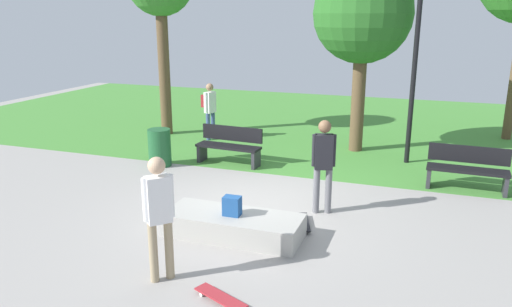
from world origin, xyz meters
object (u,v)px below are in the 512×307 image
(skater_watching, at_px, (324,159))
(park_bench_far_left, at_px, (230,145))
(lamp_post, at_px, (416,43))
(trash_bin, at_px, (160,147))
(skateboard_by_ledge, at_px, (221,297))
(skater_performing_trick, at_px, (159,209))
(park_bench_near_lamppost, at_px, (468,168))
(skateboard_spare, at_px, (303,222))
(concrete_ledge, at_px, (233,225))
(tree_leaning_ash, at_px, (363,15))
(pedestrian_with_backpack, at_px, (209,106))
(backpack_on_ledge, at_px, (232,206))

(skater_watching, xyz_separation_m, park_bench_far_left, (-2.80, 2.32, -0.55))
(lamp_post, height_order, trash_bin, lamp_post)
(skateboard_by_ledge, height_order, lamp_post, lamp_post)
(skater_performing_trick, distance_m, trash_bin, 5.51)
(skateboard_by_ledge, xyz_separation_m, park_bench_near_lamppost, (3.15, 5.60, 0.42))
(park_bench_near_lamppost, height_order, lamp_post, lamp_post)
(trash_bin, bearing_deg, park_bench_near_lamppost, 5.15)
(skateboard_spare, xyz_separation_m, trash_bin, (-4.16, 2.31, 0.39))
(concrete_ledge, distance_m, skateboard_by_ledge, 1.97)
(tree_leaning_ash, relative_size, trash_bin, 5.35)
(concrete_ledge, bearing_deg, skateboard_spare, 38.51)
(skater_performing_trick, xyz_separation_m, park_bench_near_lamppost, (4.14, 5.34, -0.56))
(skater_watching, bearing_deg, park_bench_far_left, 140.41)
(skater_performing_trick, xyz_separation_m, pedestrian_with_backpack, (-2.73, 7.52, -0.06))
(park_bench_far_left, distance_m, lamp_post, 5.00)
(skater_performing_trick, bearing_deg, lamp_post, 67.76)
(park_bench_near_lamppost, bearing_deg, trash_bin, -174.85)
(backpack_on_ledge, relative_size, park_bench_far_left, 0.20)
(concrete_ledge, bearing_deg, lamp_post, 65.40)
(skater_watching, height_order, lamp_post, lamp_post)
(park_bench_far_left, bearing_deg, tree_leaning_ash, 40.17)
(trash_bin, bearing_deg, park_bench_far_left, 24.59)
(concrete_ledge, relative_size, skater_watching, 1.30)
(skater_performing_trick, bearing_deg, park_bench_far_left, 102.87)
(skateboard_spare, height_order, trash_bin, trash_bin)
(backpack_on_ledge, bearing_deg, concrete_ledge, -107.26)
(pedestrian_with_backpack, bearing_deg, trash_bin, -90.91)
(backpack_on_ledge, relative_size, pedestrian_with_backpack, 0.19)
(pedestrian_with_backpack, bearing_deg, skateboard_by_ledge, -64.45)
(park_bench_far_left, relative_size, trash_bin, 1.81)
(backpack_on_ledge, distance_m, skater_watching, 1.97)
(concrete_ledge, xyz_separation_m, pedestrian_with_backpack, (-3.13, 5.89, 0.79))
(park_bench_far_left, distance_m, pedestrian_with_backpack, 2.62)
(park_bench_near_lamppost, height_order, tree_leaning_ash, tree_leaning_ash)
(concrete_ledge, distance_m, park_bench_far_left, 4.15)
(backpack_on_ledge, xyz_separation_m, pedestrian_with_backpack, (-3.12, 5.92, 0.44))
(concrete_ledge, xyz_separation_m, park_bench_far_left, (-1.64, 3.80, 0.29))
(skateboard_by_ledge, distance_m, pedestrian_with_backpack, 8.66)
(park_bench_near_lamppost, bearing_deg, concrete_ledge, -135.13)
(backpack_on_ledge, distance_m, park_bench_far_left, 4.16)
(concrete_ledge, bearing_deg, tree_leaning_ash, 79.92)
(lamp_post, bearing_deg, skateboard_spare, -107.81)
(skater_watching, bearing_deg, trash_bin, 159.58)
(concrete_ledge, relative_size, lamp_post, 0.47)
(park_bench_far_left, bearing_deg, concrete_ledge, -66.65)
(backpack_on_ledge, xyz_separation_m, skater_watching, (1.17, 1.51, 0.49))
(lamp_post, bearing_deg, park_bench_near_lamppost, -52.14)
(tree_leaning_ash, height_order, trash_bin, tree_leaning_ash)
(skateboard_by_ledge, bearing_deg, skater_performing_trick, 165.59)
(tree_leaning_ash, bearing_deg, skateboard_spare, -91.07)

